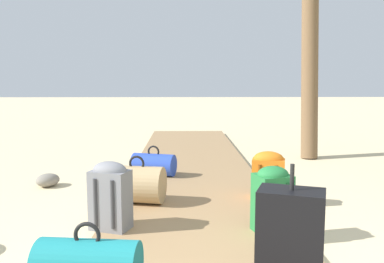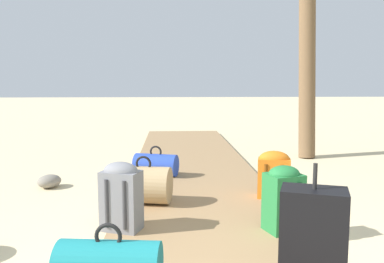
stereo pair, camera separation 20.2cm
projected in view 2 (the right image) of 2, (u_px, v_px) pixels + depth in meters
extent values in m
plane|color=beige|center=(196.00, 188.00, 5.01)|extent=(60.00, 60.00, 0.00)
cube|color=#9E7A51|center=(193.00, 170.00, 5.87)|extent=(1.71, 8.68, 0.08)
torus|color=black|center=(108.00, 236.00, 2.35)|extent=(0.17, 0.04, 0.16)
cube|color=#237538|center=(283.00, 203.00, 3.33)|extent=(0.34, 0.31, 0.48)
ellipsoid|color=#237538|center=(284.00, 174.00, 3.30)|extent=(0.32, 0.30, 0.14)
cylinder|color=#113A1C|center=(284.00, 208.00, 3.19)|extent=(0.05, 0.05, 0.39)
cylinder|color=#113A1C|center=(299.00, 206.00, 3.24)|extent=(0.05, 0.05, 0.39)
cube|color=black|center=(312.00, 245.00, 2.26)|extent=(0.42, 0.34, 0.65)
cylinder|color=black|center=(315.00, 176.00, 2.21)|extent=(0.02, 0.02, 0.15)
cube|color=slate|center=(121.00, 201.00, 3.35)|extent=(0.37, 0.30, 0.50)
ellipsoid|color=slate|center=(121.00, 171.00, 3.32)|extent=(0.35, 0.29, 0.16)
cylinder|color=#3A3A3D|center=(107.00, 203.00, 3.27)|extent=(0.05, 0.05, 0.40)
cylinder|color=#3A3A3D|center=(125.00, 205.00, 3.23)|extent=(0.05, 0.05, 0.40)
cylinder|color=#2847B7|center=(156.00, 165.00, 5.32)|extent=(0.62, 0.44, 0.29)
torus|color=black|center=(156.00, 152.00, 5.30)|extent=(0.16, 0.07, 0.16)
cube|color=orange|center=(274.00, 178.00, 4.30)|extent=(0.38, 0.28, 0.42)
ellipsoid|color=orange|center=(274.00, 159.00, 4.27)|extent=(0.36, 0.26, 0.17)
cylinder|color=#70380C|center=(266.00, 180.00, 4.22)|extent=(0.04, 0.04, 0.34)
cylinder|color=#70380C|center=(282.00, 181.00, 4.18)|extent=(0.04, 0.04, 0.34)
cylinder|color=tan|center=(144.00, 185.00, 4.11)|extent=(0.61, 0.48, 0.38)
torus|color=black|center=(143.00, 164.00, 4.08)|extent=(0.17, 0.05, 0.16)
cylinder|color=brown|center=(307.00, 40.00, 6.94)|extent=(0.28, 0.65, 4.09)
ellipsoid|color=gray|center=(49.00, 181.00, 5.02)|extent=(0.38, 0.40, 0.16)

